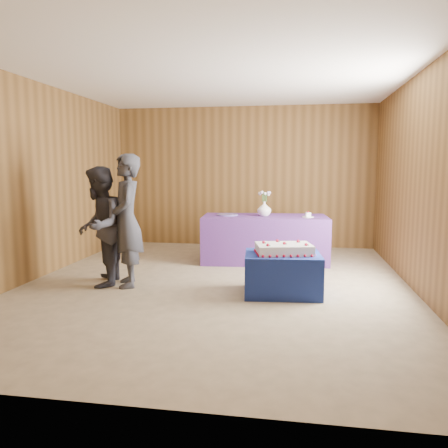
% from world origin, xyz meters
% --- Properties ---
extents(ground, '(6.00, 6.00, 0.00)m').
position_xyz_m(ground, '(0.00, 0.00, 0.00)').
color(ground, gray).
rests_on(ground, ground).
extents(room_shell, '(5.04, 6.04, 2.72)m').
position_xyz_m(room_shell, '(0.00, 0.00, 1.80)').
color(room_shell, brown).
rests_on(room_shell, ground).
extents(cake_table, '(0.96, 0.78, 0.50)m').
position_xyz_m(cake_table, '(0.88, -0.29, 0.25)').
color(cake_table, navy).
rests_on(cake_table, ground).
extents(serving_table, '(2.07, 1.06, 0.75)m').
position_xyz_m(serving_table, '(0.53, 1.54, 0.38)').
color(serving_table, '#562E7E').
rests_on(serving_table, ground).
extents(sheet_cake, '(0.77, 0.60, 0.16)m').
position_xyz_m(sheet_cake, '(0.89, -0.30, 0.56)').
color(sheet_cake, white).
rests_on(sheet_cake, cake_table).
extents(vase, '(0.25, 0.25, 0.23)m').
position_xyz_m(vase, '(0.52, 1.55, 0.87)').
color(vase, white).
rests_on(vase, serving_table).
extents(flower_spray, '(0.20, 0.21, 0.16)m').
position_xyz_m(flower_spray, '(0.52, 1.55, 1.12)').
color(flower_spray, '#2C6E2E').
rests_on(flower_spray, vase).
extents(platter, '(0.48, 0.48, 0.02)m').
position_xyz_m(platter, '(-0.08, 1.54, 0.76)').
color(platter, '#6252A4').
rests_on(platter, serving_table).
extents(plate, '(0.20, 0.20, 0.01)m').
position_xyz_m(plate, '(1.22, 1.47, 0.76)').
color(plate, white).
rests_on(plate, serving_table).
extents(cake_slice, '(0.09, 0.09, 0.09)m').
position_xyz_m(cake_slice, '(1.22, 1.47, 0.80)').
color(cake_slice, white).
rests_on(cake_slice, plate).
extents(knife, '(0.26, 0.08, 0.00)m').
position_xyz_m(knife, '(1.27, 1.31, 0.75)').
color(knife, '#AFAFB3').
rests_on(knife, serving_table).
extents(guest_left, '(0.62, 0.73, 1.70)m').
position_xyz_m(guest_left, '(-1.11, -0.23, 0.85)').
color(guest_left, '#33343C').
rests_on(guest_left, ground).
extents(guest_right, '(0.75, 0.87, 1.55)m').
position_xyz_m(guest_right, '(-1.47, -0.27, 0.77)').
color(guest_right, '#2F2F38').
rests_on(guest_right, ground).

